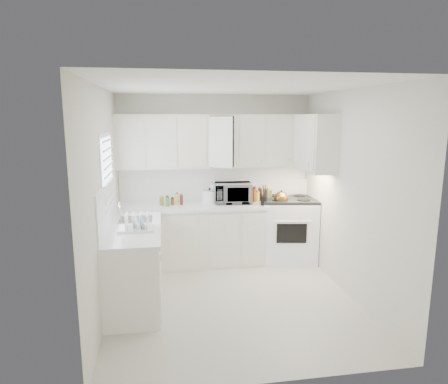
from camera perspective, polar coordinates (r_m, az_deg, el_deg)
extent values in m
plane|color=beige|center=(5.13, 1.27, -15.34)|extent=(3.20, 3.20, 0.00)
plane|color=white|center=(4.62, 1.41, 15.01)|extent=(3.20, 3.20, 0.00)
plane|color=beige|center=(6.26, -1.29, 1.98)|extent=(3.00, 0.00, 3.00)
plane|color=beige|center=(3.19, 6.53, -6.82)|extent=(3.00, 0.00, 3.00)
plane|color=beige|center=(4.68, -17.05, -1.54)|extent=(0.00, 3.20, 3.20)
plane|color=beige|center=(5.18, 17.88, -0.41)|extent=(0.00, 3.20, 3.20)
cube|color=silver|center=(5.99, -4.58, -2.11)|extent=(2.24, 0.64, 0.05)
cube|color=silver|center=(4.93, -12.91, -5.21)|extent=(0.64, 1.62, 0.05)
cube|color=silver|center=(6.26, -1.28, 1.29)|extent=(2.98, 0.02, 0.55)
cube|color=silver|center=(4.89, -16.57, -1.90)|extent=(0.02, 1.60, 0.55)
imported|color=gray|center=(6.08, 1.32, 0.18)|extent=(0.58, 0.35, 0.38)
cylinder|color=white|center=(6.22, -1.42, -0.09)|extent=(0.12, 0.12, 0.27)
cylinder|color=olive|center=(6.08, -9.02, -1.15)|extent=(0.06, 0.06, 0.13)
cylinder|color=#2B823C|center=(5.99, -8.30, -1.30)|extent=(0.06, 0.06, 0.13)
cylinder|color=#A84116|center=(6.08, -7.60, -1.11)|extent=(0.06, 0.06, 0.13)
cylinder|color=#D5E636|center=(5.99, -6.86, -1.26)|extent=(0.06, 0.06, 0.13)
cylinder|color=#5D1F1A|center=(6.09, -6.19, -1.06)|extent=(0.06, 0.06, 0.13)
cylinder|color=#A84116|center=(6.27, 4.15, -0.39)|extent=(0.06, 0.06, 0.19)
cylinder|color=#D5E636|center=(6.23, 4.77, -0.48)|extent=(0.06, 0.06, 0.19)
cylinder|color=#5D1F1A|center=(6.30, 5.12, -0.36)|extent=(0.06, 0.06, 0.19)
cylinder|color=black|center=(6.25, 5.74, -0.45)|extent=(0.06, 0.06, 0.19)
cylinder|color=olive|center=(6.33, 6.09, -0.33)|extent=(0.06, 0.06, 0.19)
cylinder|color=#2B823C|center=(6.28, 6.71, -0.42)|extent=(0.06, 0.06, 0.19)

